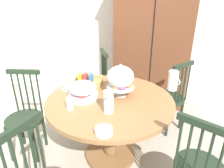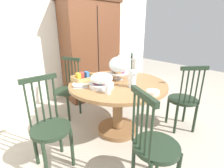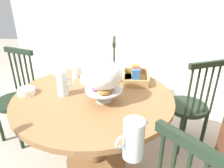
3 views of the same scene
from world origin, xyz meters
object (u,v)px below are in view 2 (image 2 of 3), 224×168
object	(u,v)px
fruit_platter_covered	(102,80)
china_plate_large	(81,83)
cereal_basket	(84,78)
windsor_chair_far_side	(50,128)
pastry_stand_with_dome	(119,66)
windsor_chair_near_window	(184,100)
drinking_glass	(108,89)
cereal_bowl	(153,92)
windsor_chair_facing_door	(68,90)
dining_table	(118,96)
china_plate_small	(79,85)
wooden_armoire	(91,51)
windsor_chair_by_cabinet	(124,82)
milk_pitcher	(135,65)
windsor_chair_host_seat	(154,147)
orange_juice_pitcher	(132,80)

from	to	relation	value
fruit_platter_covered	china_plate_large	size ratio (longest dim) A/B	1.36
cereal_basket	windsor_chair_far_side	bearing A→B (deg)	-148.44
pastry_stand_with_dome	windsor_chair_far_side	bearing A→B (deg)	-172.49
windsor_chair_near_window	drinking_glass	size ratio (longest dim) A/B	8.86
windsor_chair_near_window	drinking_glass	distance (m)	1.21
windsor_chair_far_side	cereal_bowl	distance (m)	1.14
windsor_chair_facing_door	fruit_platter_covered	world-z (taller)	windsor_chair_facing_door
dining_table	china_plate_small	xyz separation A→B (m)	(-0.48, 0.19, 0.21)
wooden_armoire	windsor_chair_by_cabinet	size ratio (longest dim) A/B	2.01
wooden_armoire	cereal_bowl	bearing A→B (deg)	-101.86
wooden_armoire	windsor_chair_near_window	world-z (taller)	wooden_armoire
pastry_stand_with_dome	milk_pitcher	distance (m)	0.60
milk_pitcher	cereal_bowl	size ratio (longest dim) A/B	1.54
cereal_bowl	wooden_armoire	bearing A→B (deg)	78.14
wooden_armoire	cereal_bowl	distance (m)	1.99
windsor_chair_by_cabinet	windsor_chair_host_seat	distance (m)	1.83
windsor_chair_facing_door	cereal_basket	xyz separation A→B (m)	(0.03, -0.53, 0.33)
orange_juice_pitcher	cereal_bowl	world-z (taller)	orange_juice_pitcher
windsor_chair_near_window	windsor_chair_by_cabinet	world-z (taller)	same
windsor_chair_far_side	drinking_glass	bearing A→B (deg)	-17.61
windsor_chair_near_window	china_plate_large	size ratio (longest dim) A/B	4.43
orange_juice_pitcher	china_plate_large	xyz separation A→B (m)	(-0.43, 0.49, -0.09)
windsor_chair_near_window	cereal_basket	size ratio (longest dim) A/B	3.09
china_plate_large	drinking_glass	xyz separation A→B (m)	(0.07, -0.48, 0.05)
dining_table	windsor_chair_by_cabinet	xyz separation A→B (m)	(0.69, 0.64, -0.09)
windsor_chair_near_window	drinking_glass	bearing A→B (deg)	165.04
cereal_basket	china_plate_large	size ratio (longest dim) A/B	1.44
windsor_chair_far_side	fruit_platter_covered	xyz separation A→B (m)	(0.67, 0.03, 0.37)
fruit_platter_covered	cereal_basket	world-z (taller)	fruit_platter_covered
fruit_platter_covered	orange_juice_pitcher	xyz separation A→B (m)	(0.29, -0.22, 0.01)
windsor_chair_by_cabinet	fruit_platter_covered	xyz separation A→B (m)	(-0.96, -0.65, 0.37)
fruit_platter_covered	drinking_glass	size ratio (longest dim) A/B	2.73
dining_table	windsor_chair_far_side	distance (m)	0.95
china_plate_large	china_plate_small	xyz separation A→B (m)	(-0.07, -0.06, 0.01)
windsor_chair_near_window	china_plate_large	world-z (taller)	windsor_chair_near_window
windsor_chair_far_side	pastry_stand_with_dome	bearing A→B (deg)	7.51
wooden_armoire	orange_juice_pitcher	distance (m)	1.69
windsor_chair_near_window	fruit_platter_covered	world-z (taller)	windsor_chair_near_window
fruit_platter_covered	china_plate_small	xyz separation A→B (m)	(-0.20, 0.20, -0.07)
china_plate_small	cereal_bowl	size ratio (longest dim) A/B	1.07
drinking_glass	china_plate_large	bearing A→B (deg)	98.60
windsor_chair_near_window	dining_table	bearing A→B (deg)	145.78
windsor_chair_near_window	pastry_stand_with_dome	bearing A→B (deg)	137.57
china_plate_small	windsor_chair_far_side	bearing A→B (deg)	-153.83
wooden_armoire	china_plate_large	bearing A→B (deg)	-126.64
windsor_chair_far_side	cereal_basket	distance (m)	0.80
dining_table	windsor_chair_facing_door	bearing A→B (deg)	111.25
windsor_chair_by_cabinet	milk_pitcher	world-z (taller)	windsor_chair_by_cabinet
windsor_chair_facing_door	orange_juice_pitcher	size ratio (longest dim) A/B	4.69
dining_table	fruit_platter_covered	size ratio (longest dim) A/B	4.27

